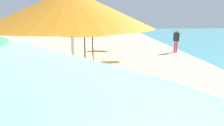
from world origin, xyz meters
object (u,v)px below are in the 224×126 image
object	(u,v)px
umbrella_second	(71,9)
lounger_second_shoreside	(124,112)
umbrella_third	(84,27)
lounger_third_shoreside	(109,73)
umbrella_farthest	(91,15)
lounger_fourth_shoreside	(112,56)
lounger_farthest_shoreside	(101,48)
person_walking_near	(176,39)
lounger_third_inland	(112,94)
umbrella_fourth	(92,22)
beach_ball	(32,114)

from	to	relation	value
umbrella_second	lounger_second_shoreside	size ratio (longest dim) A/B	2.22
umbrella_third	lounger_third_shoreside	xyz separation A→B (m)	(0.86, 1.07, -1.91)
umbrella_third	umbrella_farthest	xyz separation A→B (m)	(-0.02, 6.51, 0.42)
lounger_second_shoreside	lounger_fourth_shoreside	xyz separation A→B (m)	(0.09, 6.66, -0.01)
umbrella_second	lounger_farthest_shoreside	distance (m)	11.55
lounger_third_shoreside	person_walking_near	xyz separation A→B (m)	(5.02, 5.88, 0.72)
lounger_second_shoreside	lounger_third_inland	xyz separation A→B (m)	(-0.23, 1.25, -0.06)
lounger_third_inland	umbrella_farthest	bearing A→B (deg)	100.75
lounger_second_shoreside	umbrella_farthest	bearing A→B (deg)	109.55
lounger_second_shoreside	lounger_third_inland	bearing A→B (deg)	113.03
lounger_farthest_shoreside	lounger_second_shoreside	bearing A→B (deg)	-74.34
lounger_third_inland	person_walking_near	distance (m)	9.58
umbrella_fourth	umbrella_farthest	world-z (taller)	umbrella_farthest
lounger_fourth_shoreside	umbrella_second	bearing A→B (deg)	-105.83
lounger_third_shoreside	beach_ball	size ratio (longest dim) A/B	3.98
person_walking_near	lounger_third_shoreside	bearing A→B (deg)	19.71
lounger_third_inland	lounger_third_shoreside	bearing A→B (deg)	93.95
umbrella_second	umbrella_third	xyz separation A→B (m)	(-0.09, 3.51, -0.48)
lounger_third_inland	lounger_fourth_shoreside	bearing A→B (deg)	90.88
umbrella_second	umbrella_third	world-z (taller)	umbrella_second
umbrella_second	umbrella_farthest	bearing A→B (deg)	90.61
umbrella_farthest	person_walking_near	distance (m)	6.13
umbrella_fourth	umbrella_third	bearing A→B (deg)	-92.82
lounger_third_shoreside	umbrella_second	bearing A→B (deg)	-110.32
umbrella_second	lounger_third_inland	xyz separation A→B (m)	(0.76, 2.34, -2.39)
umbrella_second	lounger_farthest_shoreside	bearing A→B (deg)	87.53
lounger_third_shoreside	umbrella_fourth	xyz separation A→B (m)	(-0.71, 2.09, 1.99)
lounger_second_shoreside	lounger_third_shoreside	bearing A→B (deg)	106.10
lounger_fourth_shoreside	beach_ball	bearing A→B (deg)	-118.07
lounger_second_shoreside	beach_ball	world-z (taller)	lounger_second_shoreside
lounger_farthest_shoreside	person_walking_near	bearing A→B (deg)	3.92
person_walking_near	lounger_third_inland	bearing A→B (deg)	28.43
umbrella_third	lounger_third_shoreside	size ratio (longest dim) A/B	1.66
lounger_fourth_shoreside	lounger_third_inland	bearing A→B (deg)	-101.25
lounger_second_shoreside	umbrella_second	bearing A→B (deg)	-120.01
lounger_third_shoreside	umbrella_farthest	world-z (taller)	umbrella_farthest
umbrella_fourth	person_walking_near	world-z (taller)	umbrella_fourth
umbrella_third	lounger_fourth_shoreside	world-z (taller)	umbrella_third
lounger_farthest_shoreside	lounger_third_inland	bearing A→B (deg)	-75.42
lounger_farthest_shoreside	umbrella_second	bearing A→B (deg)	-79.67
beach_ball	umbrella_fourth	bearing A→B (deg)	75.88
person_walking_near	umbrella_farthest	bearing A→B (deg)	-25.55
umbrella_second	umbrella_fourth	bearing A→B (deg)	89.41
umbrella_second	lounger_third_inland	world-z (taller)	umbrella_second
lounger_third_inland	umbrella_fourth	size ratio (longest dim) A/B	0.52
person_walking_near	umbrella_third	bearing A→B (deg)	19.97
umbrella_farthest	beach_ball	size ratio (longest dim) A/B	7.76
umbrella_fourth	lounger_farthest_shoreside	bearing A→B (deg)	84.84
lounger_third_inland	umbrella_fourth	world-z (taller)	umbrella_fourth
lounger_fourth_shoreside	umbrella_third	bearing A→B (deg)	-113.32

